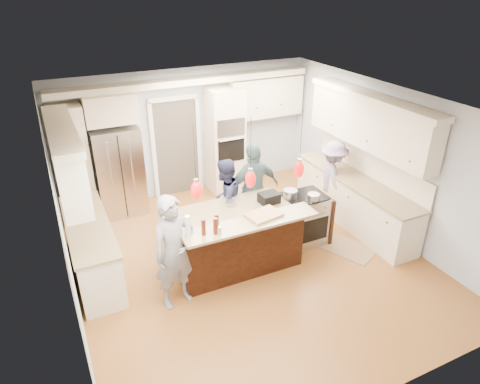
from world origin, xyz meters
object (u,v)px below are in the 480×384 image
object	(u,v)px
refrigerator	(119,171)
person_bar_end	(175,252)
island_range	(303,218)
kitchen_island	(234,238)
person_far_left	(225,200)

from	to	relation	value
refrigerator	person_bar_end	world-z (taller)	refrigerator
island_range	kitchen_island	bearing A→B (deg)	-176.89
refrigerator	island_range	world-z (taller)	refrigerator
island_range	person_far_left	bearing A→B (deg)	150.09
person_bar_end	person_far_left	world-z (taller)	person_bar_end
person_far_left	island_range	bearing A→B (deg)	123.17
island_range	person_bar_end	xyz separation A→B (m)	(-2.56, -0.60, 0.42)
island_range	person_bar_end	bearing A→B (deg)	-166.86
kitchen_island	person_bar_end	bearing A→B (deg)	-155.70
refrigerator	person_bar_end	size ratio (longest dim) A/B	1.03
refrigerator	person_bar_end	distance (m)	3.09
kitchen_island	person_far_left	bearing A→B (deg)	76.57
refrigerator	person_far_left	distance (m)	2.33
refrigerator	island_range	size ratio (longest dim) A/B	1.96
refrigerator	kitchen_island	size ratio (longest dim) A/B	0.86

